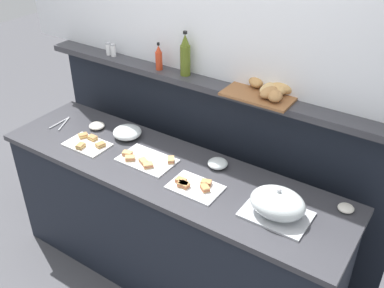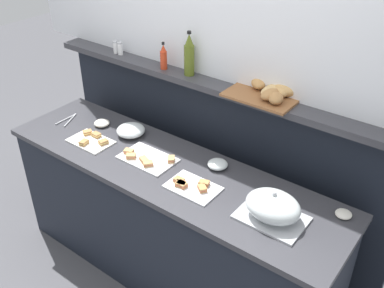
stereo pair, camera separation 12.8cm
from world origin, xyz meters
name	(u,v)px [view 2 (the right image)]	position (x,y,z in m)	size (l,w,h in m)	color
ground_plane	(219,225)	(0.00, 0.60, 0.00)	(12.00, 12.00, 0.00)	#4C4C51
buffet_counter	(169,224)	(0.00, 0.00, 0.45)	(2.23, 0.61, 0.90)	black
back_ledge_unit	(212,160)	(0.00, 0.48, 0.68)	(2.49, 0.22, 1.30)	black
sandwich_platter_rear	(147,158)	(-0.14, -0.02, 0.91)	(0.34, 0.22, 0.04)	white
sandwich_platter_front	(192,186)	(0.24, -0.07, 0.91)	(0.29, 0.19, 0.04)	silver
sandwich_platter_side	(91,140)	(-0.57, -0.08, 0.91)	(0.28, 0.19, 0.04)	white
serving_cloche	(273,207)	(0.71, -0.03, 0.97)	(0.34, 0.24, 0.17)	#B7BABF
glass_bowl_large	(131,131)	(-0.42, 0.14, 0.93)	(0.19, 0.19, 0.07)	silver
glass_bowl_medium	(218,165)	(0.24, 0.17, 0.92)	(0.12, 0.12, 0.05)	silver
condiment_bowl_dark	(102,123)	(-0.67, 0.11, 0.91)	(0.11, 0.11, 0.04)	silver
condiment_bowl_cream	(344,214)	(0.99, 0.20, 0.91)	(0.08, 0.08, 0.03)	silver
serving_tongs	(68,119)	(-0.91, 0.02, 0.90)	(0.09, 0.19, 0.01)	#B7BABF
hot_sauce_bottle	(164,57)	(-0.33, 0.39, 1.38)	(0.04, 0.04, 0.18)	red
olive_oil_bottle	(189,56)	(-0.15, 0.41, 1.43)	(0.06, 0.06, 0.28)	#56661E
salt_shaker	(116,47)	(-0.78, 0.40, 1.34)	(0.03, 0.03, 0.09)	white
pepper_shaker	(120,48)	(-0.73, 0.40, 1.34)	(0.03, 0.03, 0.09)	white
bread_basket	(273,92)	(0.42, 0.44, 1.34)	(0.41, 0.29, 0.08)	brown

